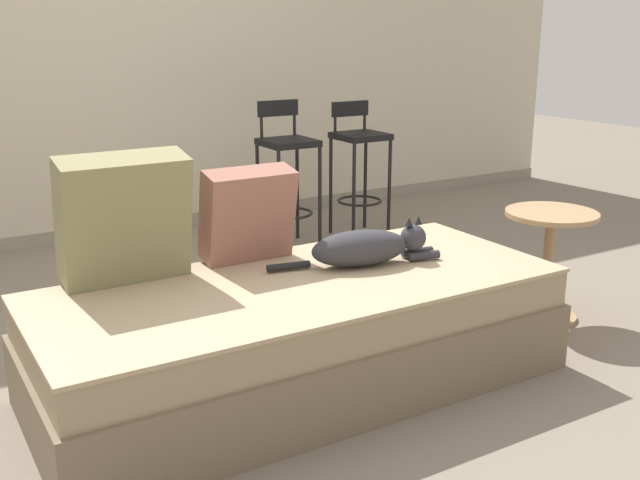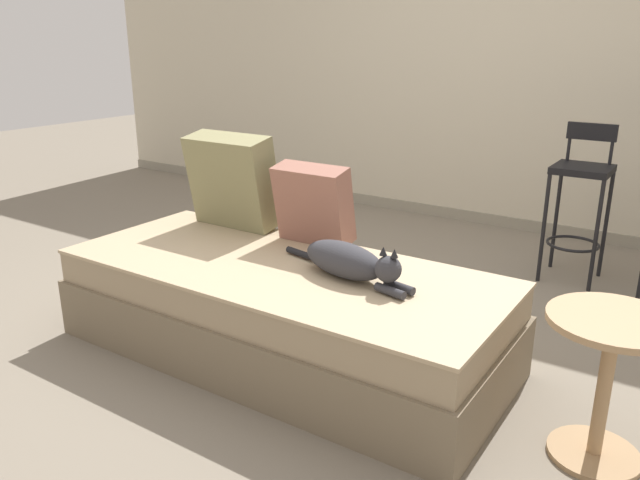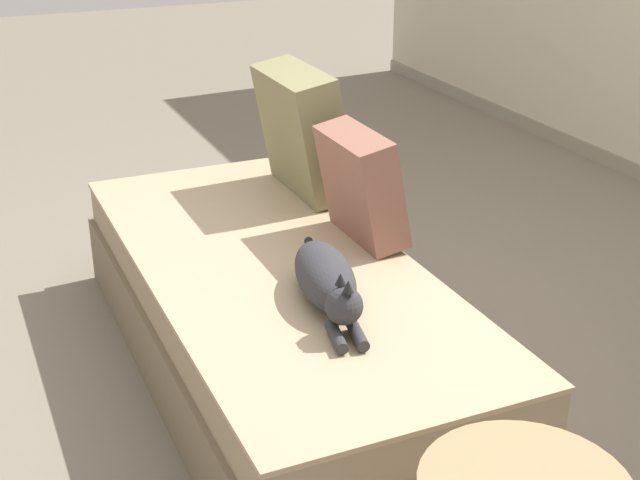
# 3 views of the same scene
# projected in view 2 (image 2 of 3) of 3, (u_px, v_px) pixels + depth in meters

# --- Properties ---
(ground_plane) EXTENTS (16.00, 16.00, 0.00)m
(ground_plane) POSITION_uv_depth(u_px,v_px,m) (328.00, 322.00, 3.28)
(ground_plane) COLOR slate
(ground_plane) RESTS_ON ground
(wall_back_panel) EXTENTS (8.00, 0.10, 2.60)m
(wall_back_panel) POSITION_uv_depth(u_px,v_px,m) (493.00, 54.00, 4.65)
(wall_back_panel) COLOR beige
(wall_back_panel) RESTS_ON ground
(wall_baseboard_trim) EXTENTS (8.00, 0.02, 0.09)m
(wall_baseboard_trim) POSITION_uv_depth(u_px,v_px,m) (477.00, 217.00, 5.00)
(wall_baseboard_trim) COLOR gray
(wall_baseboard_trim) RESTS_ON ground
(couch) EXTENTS (2.08, 0.90, 0.44)m
(couch) POSITION_uv_depth(u_px,v_px,m) (281.00, 309.00, 2.89)
(couch) COLOR #766750
(couch) RESTS_ON ground
(throw_pillow_corner) EXTENTS (0.48, 0.26, 0.51)m
(throw_pillow_corner) POSITION_uv_depth(u_px,v_px,m) (233.00, 181.00, 3.32)
(throw_pillow_corner) COLOR #847F56
(throw_pillow_corner) RESTS_ON couch
(throw_pillow_middle) EXTENTS (0.38, 0.21, 0.40)m
(throw_pillow_middle) POSITION_uv_depth(u_px,v_px,m) (313.00, 204.00, 3.06)
(throw_pillow_middle) COLOR #936051
(throw_pillow_middle) RESTS_ON couch
(cat) EXTENTS (0.73, 0.25, 0.19)m
(cat) POSITION_uv_depth(u_px,v_px,m) (349.00, 261.00, 2.65)
(cat) COLOR #333338
(cat) RESTS_ON couch
(bar_stool_near_window) EXTENTS (0.32, 0.32, 0.94)m
(bar_stool_near_window) POSITION_uv_depth(u_px,v_px,m) (580.00, 192.00, 3.71)
(bar_stool_near_window) COLOR black
(bar_stool_near_window) RESTS_ON ground
(side_table) EXTENTS (0.44, 0.44, 0.54)m
(side_table) POSITION_uv_depth(u_px,v_px,m) (607.00, 368.00, 2.12)
(side_table) COLOR tan
(side_table) RESTS_ON ground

